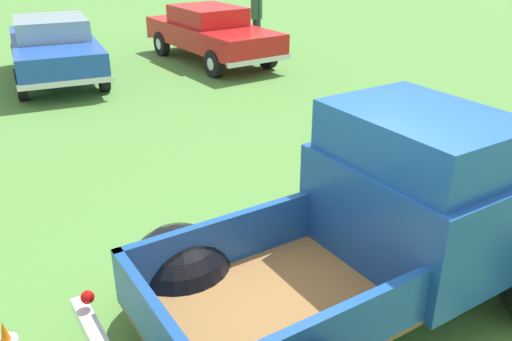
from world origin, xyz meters
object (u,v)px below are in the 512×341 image
Objects in this scene: vintage_pickup_truck at (396,237)px; show_car_0 at (54,47)px; show_car_1 at (211,32)px; spectator_1 at (257,13)px.

vintage_pickup_truck is 10.26m from show_car_0.
show_car_1 is (3.99, -0.05, -0.00)m from show_car_0.
show_car_0 is 0.96× the size of show_car_1.
vintage_pickup_truck reaches higher than show_car_1.
vintage_pickup_truck is at bearing -20.78° from show_car_1.
show_car_0 and show_car_1 have the same top height.
spectator_1 reaches higher than show_car_0.
show_car_0 is 2.52× the size of spectator_1.
vintage_pickup_truck is 1.04× the size of show_car_0.
spectator_1 is at bearing 109.55° from show_car_1.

